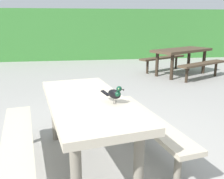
{
  "coord_description": "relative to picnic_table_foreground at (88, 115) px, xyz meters",
  "views": [
    {
      "loc": [
        -0.23,
        -2.45,
        1.51
      ],
      "look_at": [
        0.12,
        -0.04,
        0.84
      ],
      "focal_mm": 40.14,
      "sensor_mm": 36.0,
      "label": 1
    }
  ],
  "objects": [
    {
      "name": "ground_plane",
      "position": [
        0.13,
        -0.01,
        -0.56
      ],
      "size": [
        60.0,
        60.0,
        0.0
      ],
      "primitive_type": "plane",
      "color": "gray"
    },
    {
      "name": "bird_grackle",
      "position": [
        0.26,
        -0.21,
        0.29
      ],
      "size": [
        0.2,
        0.24,
        0.18
      ],
      "color": "black",
      "rests_on": "picnic_table_foreground"
    },
    {
      "name": "picnic_table_foreground",
      "position": [
        0.0,
        0.0,
        0.0
      ],
      "size": [
        1.97,
        1.99,
        0.74
      ],
      "color": "#B2A893",
      "rests_on": "ground"
    },
    {
      "name": "picnic_table_mid_left",
      "position": [
        2.89,
        4.27,
        0.0
      ],
      "size": [
        2.3,
        2.29,
        0.74
      ],
      "color": "#473828",
      "rests_on": "ground"
    },
    {
      "name": "hedge_wall",
      "position": [
        0.13,
        8.34,
        0.42
      ],
      "size": [
        28.0,
        1.81,
        1.95
      ],
      "primitive_type": "cube",
      "color": "#387A33",
      "rests_on": "ground"
    }
  ]
}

